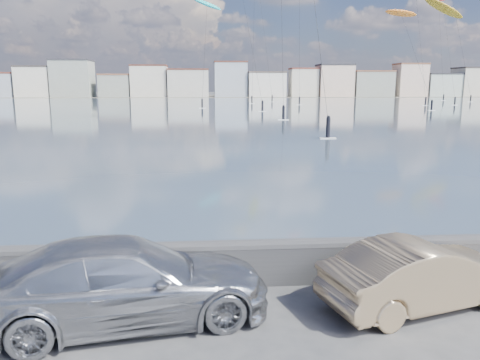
% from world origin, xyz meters
% --- Properties ---
extents(ground, '(700.00, 700.00, 0.00)m').
position_xyz_m(ground, '(0.00, 0.00, 0.00)').
color(ground, '#333335').
rests_on(ground, ground).
extents(bay_water, '(500.00, 177.00, 0.00)m').
position_xyz_m(bay_water, '(0.00, 91.50, 0.01)').
color(bay_water, '#364856').
rests_on(bay_water, ground).
extents(far_shore_strip, '(500.00, 60.00, 0.00)m').
position_xyz_m(far_shore_strip, '(0.00, 200.00, 0.01)').
color(far_shore_strip, '#4C473D').
rests_on(far_shore_strip, ground).
extents(seawall, '(400.00, 0.36, 1.08)m').
position_xyz_m(seawall, '(0.00, 2.70, 0.58)').
color(seawall, '#28282B').
rests_on(seawall, ground).
extents(far_buildings, '(240.79, 13.26, 14.60)m').
position_xyz_m(far_buildings, '(1.31, 186.00, 6.03)').
color(far_buildings, beige).
rests_on(far_buildings, ground).
extents(car_silver, '(5.88, 3.20, 1.62)m').
position_xyz_m(car_silver, '(-1.42, 1.21, 0.81)').
color(car_silver, '#A9AAB0').
rests_on(car_silver, ground).
extents(car_champagne, '(4.48, 2.62, 1.40)m').
position_xyz_m(car_champagne, '(4.55, 1.36, 0.70)').
color(car_champagne, tan).
rests_on(car_champagne, ground).
extents(kitesurfer_0, '(7.94, 14.75, 23.15)m').
position_xyz_m(kitesurfer_0, '(1.10, 98.66, 21.40)').
color(kitesurfer_0, '#19BFBF').
rests_on(kitesurfer_0, ground).
extents(kitesurfer_1, '(7.89, 14.24, 19.66)m').
position_xyz_m(kitesurfer_1, '(39.84, 87.91, 18.31)').
color(kitesurfer_1, orange).
rests_on(kitesurfer_1, ground).
extents(kitesurfer_7, '(10.03, 11.27, 26.33)m').
position_xyz_m(kitesurfer_7, '(58.69, 108.19, 22.81)').
color(kitesurfer_7, '#BF8C19').
rests_on(kitesurfer_7, ground).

